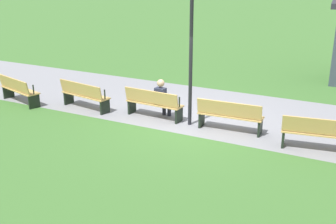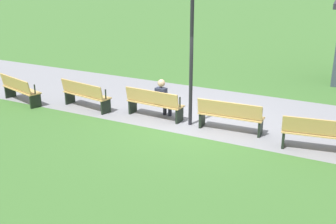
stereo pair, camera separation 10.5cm
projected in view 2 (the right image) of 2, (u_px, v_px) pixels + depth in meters
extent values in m
plane|color=#3D6B2D|center=(192.00, 123.00, 11.88)|extent=(120.00, 120.00, 0.00)
cube|color=gray|center=(210.00, 110.00, 13.04)|extent=(40.14, 4.50, 0.01)
cube|color=tan|center=(22.00, 89.00, 13.61)|extent=(1.81, 0.89, 0.04)
cube|color=tan|center=(15.00, 83.00, 13.39)|extent=(1.73, 0.57, 0.40)
cube|color=black|center=(10.00, 91.00, 14.22)|extent=(0.16, 0.38, 0.43)
cylinder|color=black|center=(9.00, 80.00, 14.10)|extent=(0.05, 0.05, 0.30)
cube|color=black|center=(36.00, 101.00, 13.16)|extent=(0.16, 0.38, 0.43)
cylinder|color=black|center=(35.00, 89.00, 13.05)|extent=(0.05, 0.05, 0.30)
cube|color=tan|center=(87.00, 95.00, 13.03)|extent=(1.81, 0.72, 0.04)
cube|color=tan|center=(81.00, 89.00, 12.80)|extent=(1.76, 0.38, 0.40)
cube|color=black|center=(70.00, 97.00, 13.57)|extent=(0.12, 0.38, 0.43)
cylinder|color=black|center=(70.00, 85.00, 13.45)|extent=(0.05, 0.05, 0.30)
cube|color=black|center=(106.00, 107.00, 12.64)|extent=(0.12, 0.38, 0.43)
cylinder|color=black|center=(106.00, 94.00, 12.53)|extent=(0.05, 0.05, 0.30)
cube|color=tan|center=(155.00, 103.00, 12.22)|extent=(1.78, 0.53, 0.04)
cube|color=tan|center=(151.00, 97.00, 11.98)|extent=(1.76, 0.20, 0.40)
cube|color=black|center=(133.00, 106.00, 12.69)|extent=(0.08, 0.38, 0.43)
cylinder|color=black|center=(133.00, 94.00, 12.58)|extent=(0.05, 0.05, 0.30)
cube|color=black|center=(179.00, 115.00, 11.90)|extent=(0.08, 0.38, 0.43)
cylinder|color=black|center=(180.00, 102.00, 11.79)|extent=(0.05, 0.05, 0.30)
cube|color=tan|center=(231.00, 115.00, 11.20)|extent=(1.78, 0.53, 0.04)
cube|color=tan|center=(229.00, 109.00, 10.94)|extent=(1.76, 0.20, 0.40)
cube|color=black|center=(202.00, 119.00, 11.59)|extent=(0.08, 0.38, 0.43)
cylinder|color=black|center=(203.00, 106.00, 11.48)|extent=(0.05, 0.05, 0.30)
cube|color=black|center=(260.00, 128.00, 10.95)|extent=(0.08, 0.38, 0.43)
cylinder|color=black|center=(262.00, 114.00, 10.84)|extent=(0.05, 0.05, 0.30)
cube|color=tan|center=(319.00, 134.00, 9.97)|extent=(1.81, 0.72, 0.04)
cube|color=tan|center=(321.00, 127.00, 9.71)|extent=(1.76, 0.38, 0.40)
cube|color=black|center=(283.00, 138.00, 10.29)|extent=(0.12, 0.38, 0.43)
cylinder|color=black|center=(285.00, 123.00, 10.18)|extent=(0.05, 0.05, 0.30)
cube|color=#2D3347|center=(161.00, 96.00, 12.02)|extent=(0.33, 0.22, 0.50)
sphere|color=tan|center=(161.00, 83.00, 11.90)|extent=(0.22, 0.22, 0.22)
cylinder|color=#23232D|center=(162.00, 103.00, 12.29)|extent=(0.15, 0.37, 0.13)
cylinder|color=#23232D|center=(165.00, 108.00, 12.51)|extent=(0.12, 0.12, 0.43)
cylinder|color=#23232D|center=(167.00, 104.00, 12.21)|extent=(0.15, 0.37, 0.13)
cylinder|color=#23232D|center=(170.00, 109.00, 12.42)|extent=(0.12, 0.12, 0.43)
cylinder|color=black|center=(191.00, 55.00, 11.13)|extent=(0.10, 0.10, 4.03)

